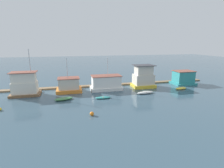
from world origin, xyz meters
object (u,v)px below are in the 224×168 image
houseboat_brown (25,85)px  mooring_post_far_left (77,85)px  dinghy_white (145,93)px  buoy_yellow (0,109)px  dinghy_green (64,99)px  mooring_post_centre (148,81)px  houseboat_yellow (143,77)px  houseboat_white (106,83)px  houseboat_teal (183,78)px  houseboat_orange (69,85)px  dinghy_teal (103,98)px  mooring_post_near_right (182,79)px  dinghy_yellow (181,88)px  buoy_orange (92,114)px

houseboat_brown → mooring_post_far_left: 10.67m
dinghy_white → mooring_post_far_left: size_ratio=2.74×
buoy_yellow → dinghy_green: bearing=17.3°
mooring_post_centre → houseboat_yellow: bearing=-136.9°
houseboat_brown → dinghy_white: size_ratio=2.38×
houseboat_white → dinghy_white: bearing=-36.3°
houseboat_teal → houseboat_orange: bearing=-179.0°
houseboat_orange → dinghy_teal: size_ratio=2.46×
houseboat_white → mooring_post_near_right: 20.94m
mooring_post_far_left → buoy_yellow: bearing=-138.6°
houseboat_brown → buoy_yellow: size_ratio=20.22×
houseboat_orange → mooring_post_far_left: size_ratio=5.17×
houseboat_orange → buoy_yellow: bearing=-141.1°
dinghy_yellow → buoy_yellow: size_ratio=6.92×
dinghy_white → mooring_post_near_right: bearing=29.0°
buoy_yellow → mooring_post_near_right: bearing=15.3°
houseboat_teal → mooring_post_near_right: 2.26m
houseboat_brown → buoy_orange: houseboat_brown is taller
houseboat_white → mooring_post_near_right: houseboat_white is taller
dinghy_yellow → dinghy_white: bearing=-171.0°
houseboat_brown → mooring_post_near_right: (37.15, 2.95, -1.27)m
mooring_post_far_left → buoy_orange: 16.03m
dinghy_teal → buoy_yellow: size_ratio=6.53×
mooring_post_centre → buoy_orange: 22.76m
houseboat_yellow → mooring_post_far_left: houseboat_yellow is taller
houseboat_teal → dinghy_teal: size_ratio=1.85×
houseboat_white → mooring_post_far_left: bearing=158.5°
houseboat_white → houseboat_teal: size_ratio=1.31×
houseboat_white → houseboat_orange: bearing=179.4°
houseboat_brown → houseboat_teal: houseboat_brown is taller
mooring_post_centre → buoy_orange: (-16.20, -15.98, -0.62)m
buoy_yellow → dinghy_yellow: bearing=7.5°
mooring_post_near_right → buoy_orange: size_ratio=2.83×
dinghy_white → buoy_yellow: dinghy_white is taller
houseboat_white → mooring_post_centre: (11.28, 2.45, -0.58)m
houseboat_yellow → dinghy_white: bearing=-108.7°
dinghy_teal → mooring_post_centre: mooring_post_centre is taller
houseboat_white → mooring_post_centre: bearing=12.2°
houseboat_brown → houseboat_teal: size_ratio=1.67×
mooring_post_centre → mooring_post_far_left: bearing=180.0°
dinghy_green → buoy_yellow: size_ratio=7.84×
dinghy_white → houseboat_brown: bearing=168.7°
dinghy_teal → buoy_yellow: buoy_yellow is taller
dinghy_yellow → mooring_post_centre: (-5.03, 6.15, 0.73)m
dinghy_white → buoy_yellow: size_ratio=8.50×
houseboat_yellow → buoy_yellow: (-27.19, -8.42, -2.04)m
mooring_post_near_right → buoy_yellow: (-39.13, -10.70, -0.62)m
houseboat_teal → mooring_post_centre: 8.72m
mooring_post_far_left → mooring_post_centre: (17.50, 0.00, 0.23)m
dinghy_yellow → mooring_post_centre: mooring_post_centre is taller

